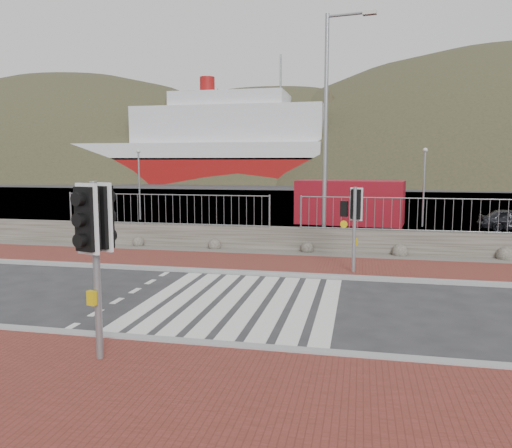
% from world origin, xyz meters
% --- Properties ---
extents(ground, '(220.00, 220.00, 0.00)m').
position_xyz_m(ground, '(0.00, 0.00, 0.00)').
color(ground, '#28282B').
rests_on(ground, ground).
extents(sidewalk_near, '(40.00, 4.00, 0.08)m').
position_xyz_m(sidewalk_near, '(0.00, -5.00, 0.04)').
color(sidewalk_near, maroon).
rests_on(sidewalk_near, ground).
extents(sidewalk_far, '(40.00, 3.00, 0.08)m').
position_xyz_m(sidewalk_far, '(0.00, 4.50, 0.04)').
color(sidewalk_far, maroon).
rests_on(sidewalk_far, ground).
extents(kerb_near, '(40.00, 0.25, 0.12)m').
position_xyz_m(kerb_near, '(0.00, -3.00, 0.05)').
color(kerb_near, gray).
rests_on(kerb_near, ground).
extents(kerb_far, '(40.00, 0.25, 0.12)m').
position_xyz_m(kerb_far, '(0.00, 3.00, 0.05)').
color(kerb_far, gray).
rests_on(kerb_far, ground).
extents(zebra_crossing, '(4.62, 5.60, 0.01)m').
position_xyz_m(zebra_crossing, '(-0.00, 0.00, 0.01)').
color(zebra_crossing, silver).
rests_on(zebra_crossing, ground).
extents(gravel_strip, '(40.00, 1.50, 0.06)m').
position_xyz_m(gravel_strip, '(0.00, 6.50, 0.03)').
color(gravel_strip, '#59544C').
rests_on(gravel_strip, ground).
extents(stone_wall, '(40.00, 0.60, 0.90)m').
position_xyz_m(stone_wall, '(0.00, 7.30, 0.45)').
color(stone_wall, '#48443B').
rests_on(stone_wall, ground).
extents(railing, '(18.07, 0.07, 1.22)m').
position_xyz_m(railing, '(0.00, 7.15, 1.82)').
color(railing, gray).
rests_on(railing, stone_wall).
extents(quay, '(120.00, 40.00, 0.50)m').
position_xyz_m(quay, '(0.00, 27.90, 0.00)').
color(quay, '#4C4C4F').
rests_on(quay, ground).
extents(water, '(220.00, 50.00, 0.05)m').
position_xyz_m(water, '(0.00, 62.90, 0.00)').
color(water, '#3F4C54').
rests_on(water, ground).
extents(ferry, '(50.00, 16.00, 20.00)m').
position_xyz_m(ferry, '(-24.65, 67.90, 5.36)').
color(ferry, maroon).
rests_on(ferry, ground).
extents(hills_backdrop, '(254.00, 90.00, 100.00)m').
position_xyz_m(hills_backdrop, '(6.74, 87.90, -23.05)').
color(hills_backdrop, '#2F331F').
rests_on(hills_backdrop, ground).
extents(traffic_signal_near, '(0.50, 0.38, 3.08)m').
position_xyz_m(traffic_signal_near, '(-1.48, -4.02, 2.22)').
color(traffic_signal_near, gray).
rests_on(traffic_signal_near, ground).
extents(traffic_signal_far, '(0.65, 0.37, 2.65)m').
position_xyz_m(traffic_signal_far, '(2.59, 3.69, 1.92)').
color(traffic_signal_far, gray).
rests_on(traffic_signal_far, ground).
extents(streetlight, '(1.88, 0.47, 8.89)m').
position_xyz_m(streetlight, '(1.55, 8.08, 5.00)').
color(streetlight, gray).
rests_on(streetlight, ground).
extents(shipping_container, '(5.98, 3.11, 2.38)m').
position_xyz_m(shipping_container, '(2.21, 16.35, 1.19)').
color(shipping_container, maroon).
rests_on(shipping_container, ground).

